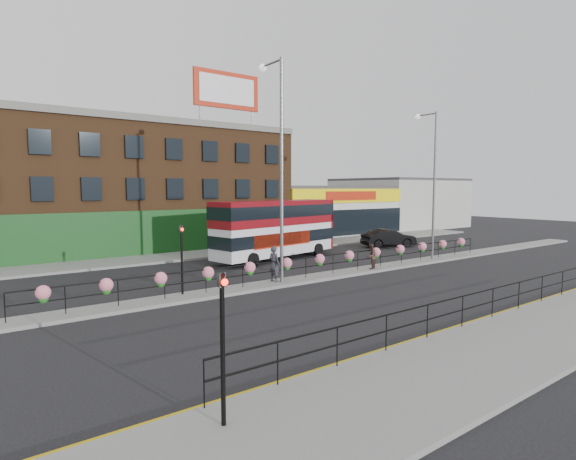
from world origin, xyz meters
TOP-DOWN VIEW (x-y plane):
  - ground at (0.00, 0.00)m, footprint 120.00×120.00m
  - south_pavement at (0.00, -12.00)m, footprint 60.00×4.00m
  - north_pavement at (0.00, 12.00)m, footprint 60.00×4.00m
  - median at (0.00, 0.00)m, footprint 60.00×1.60m
  - yellow_line_inner at (0.00, -9.70)m, footprint 60.00×0.10m
  - yellow_line_outer at (0.00, -9.88)m, footprint 60.00×0.10m
  - brick_building at (-4.00, 19.96)m, footprint 25.00×12.21m
  - supermarket at (16.00, 19.90)m, footprint 15.00×12.25m
  - warehouse_east at (30.75, 20.00)m, footprint 14.50×12.00m
  - billboard at (2.50, 14.99)m, footprint 6.00×0.29m
  - median_railing at (-0.00, 0.00)m, footprint 30.04×0.56m
  - south_railing at (-2.00, -10.10)m, footprint 20.04×0.05m
  - double_decker_bus at (2.01, 7.11)m, footprint 10.59×4.36m
  - car at (13.64, 6.84)m, footprint 4.54×5.67m
  - pedestrian_a at (-2.97, 0.19)m, footprint 0.87×0.73m
  - pedestrian_b at (3.90, -0.21)m, footprint 1.18×1.14m
  - lamp_column_west at (-2.68, 0.23)m, footprint 0.41×2.02m
  - lamp_column_east at (10.28, 0.26)m, footprint 0.36×1.77m
  - traffic_light_south at (-12.00, -11.01)m, footprint 0.15×0.28m
  - traffic_light_median at (-8.00, 0.39)m, footprint 0.15×0.28m

SIDE VIEW (x-z plane):
  - ground at x=0.00m, z-range 0.00..0.00m
  - yellow_line_inner at x=0.00m, z-range 0.00..0.01m
  - yellow_line_outer at x=0.00m, z-range 0.00..0.01m
  - south_pavement at x=0.00m, z-range 0.00..0.15m
  - north_pavement at x=0.00m, z-range 0.00..0.15m
  - median at x=0.00m, z-range 0.00..0.15m
  - car at x=13.64m, z-range 0.00..1.53m
  - pedestrian_b at x=3.90m, z-range 0.15..1.68m
  - south_railing at x=-2.00m, z-range 0.40..1.52m
  - median_railing at x=0.00m, z-range 0.43..1.66m
  - pedestrian_a at x=-2.97m, z-range 0.15..2.03m
  - traffic_light_south at x=-12.00m, z-range 0.64..4.29m
  - traffic_light_median at x=-8.00m, z-range 0.64..4.29m
  - double_decker_bus at x=2.01m, z-range 0.48..4.65m
  - supermarket at x=16.00m, z-range 0.00..5.30m
  - warehouse_east at x=30.75m, z-range 0.00..6.30m
  - brick_building at x=-4.00m, z-range -0.02..10.28m
  - lamp_column_east at x=10.28m, z-range 1.08..11.18m
  - lamp_column_west at x=-2.68m, z-range 1.21..12.71m
  - billboard at x=2.50m, z-range 10.98..15.38m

